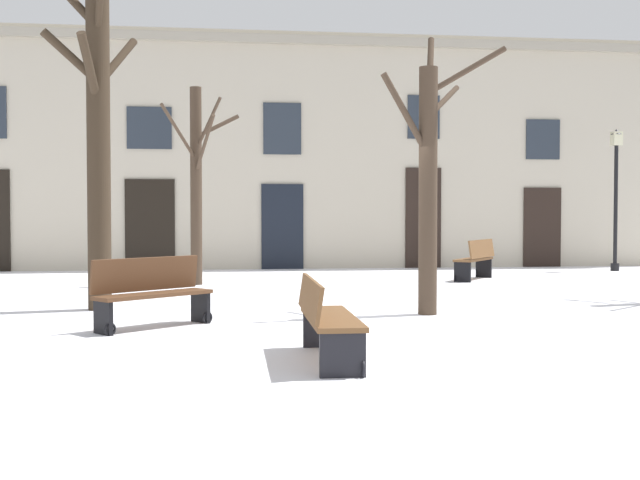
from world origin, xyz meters
The scene contains 9 objects.
ground_plane centered at (0.00, 0.00, 0.00)m, with size 37.57×37.57×0.00m, color white.
building_facade centered at (-0.01, 9.35, 3.27)m, with size 23.48×0.60×6.44m.
tree_center centered at (1.31, -0.80, 2.07)m, with size 1.96×1.33×4.35m.
tree_foreground centered at (-3.69, 0.37, 2.91)m, with size 1.62×2.03×5.57m.
tree_left_of_center centered at (-2.28, 4.61, 2.20)m, with size 1.60×1.47×4.18m.
streetlamp centered at (8.51, 7.36, 2.28)m, with size 0.30×0.30×3.72m.
bench_near_center_tree centered at (-2.69, -1.74, 0.48)m, with size 1.55×1.38×0.93m.
bench_back_to_back_right centered at (-0.71, -4.39, 0.44)m, with size 0.53×1.85×0.85m.
bench_facing_shops centered at (3.98, 5.06, 0.48)m, with size 1.31×1.53×0.92m.
Camera 1 is at (-1.78, -12.45, 1.52)m, focal length 44.78 mm.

